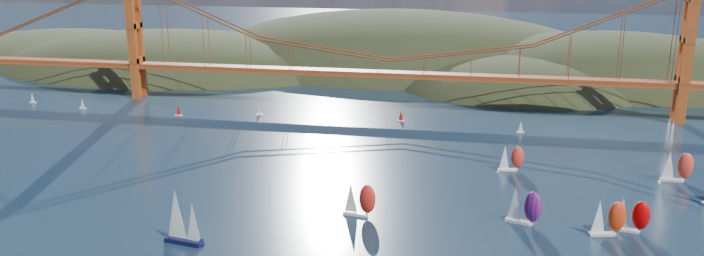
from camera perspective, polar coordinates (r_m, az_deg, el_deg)
name	(u,v)px	position (r m, az deg, el deg)	size (l,w,h in m)	color
headlands	(490,92)	(402.12, 11.38, 2.92)	(725.00, 225.00, 96.00)	black
bridge	(387,36)	(300.05, 2.90, 7.61)	(552.00, 12.00, 55.00)	#8B3816
sloop_navy	(181,218)	(176.82, -14.01, -7.23)	(10.38, 6.45, 15.57)	black
racer_0	(359,199)	(188.51, 0.55, -5.89)	(9.40, 4.42, 10.61)	silver
racer_1	(607,217)	(188.30, 20.47, -6.97)	(9.38, 5.18, 10.51)	silver
racer_2	(631,215)	(192.88, 22.18, -6.68)	(8.96, 4.99, 10.04)	white
racer_3	(677,166)	(236.93, 25.38, -2.86)	(9.36, 3.77, 10.81)	silver
racer_5	(511,158)	(229.80, 13.06, -2.43)	(8.37, 4.08, 9.42)	silver
racer_rwb	(523,206)	(188.95, 14.04, -6.28)	(9.75, 6.21, 10.90)	silver
distant_boat_0	(32,98)	(348.10, -25.03, 2.28)	(3.00, 2.00, 4.70)	silver
distant_boat_1	(82,104)	(327.60, -21.50, 1.91)	(3.00, 2.00, 4.70)	silver
distant_boat_2	(178,110)	(302.08, -14.23, 1.43)	(3.00, 2.00, 4.70)	silver
distant_boat_3	(259,110)	(296.25, -7.73, 1.50)	(3.00, 2.00, 4.70)	silver
distant_boat_8	(521,127)	(275.29, 13.86, 0.08)	(3.00, 2.00, 4.70)	silver
distant_boat_9	(401,116)	(284.80, 4.09, 1.03)	(3.00, 2.00, 4.70)	silver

